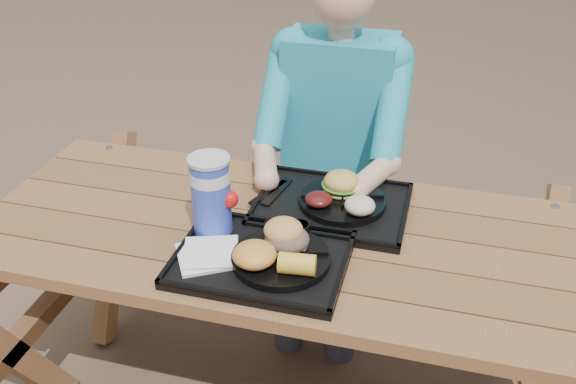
# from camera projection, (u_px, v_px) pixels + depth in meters

# --- Properties ---
(picnic_table) EXTENTS (1.80, 1.49, 0.75)m
(picnic_table) POSITION_uv_depth(u_px,v_px,m) (288.00, 329.00, 2.02)
(picnic_table) COLOR #999999
(picnic_table) RESTS_ON ground
(tray_near) EXTENTS (0.45, 0.35, 0.02)m
(tray_near) POSITION_uv_depth(u_px,v_px,m) (262.00, 260.00, 1.70)
(tray_near) COLOR black
(tray_near) RESTS_ON picnic_table
(tray_far) EXTENTS (0.45, 0.35, 0.02)m
(tray_far) POSITION_uv_depth(u_px,v_px,m) (332.00, 207.00, 1.92)
(tray_far) COLOR black
(tray_far) RESTS_ON picnic_table
(plate_near) EXTENTS (0.26, 0.26, 0.02)m
(plate_near) POSITION_uv_depth(u_px,v_px,m) (281.00, 258.00, 1.67)
(plate_near) COLOR black
(plate_near) RESTS_ON tray_near
(plate_far) EXTENTS (0.26, 0.26, 0.02)m
(plate_far) POSITION_uv_depth(u_px,v_px,m) (342.00, 201.00, 1.91)
(plate_far) COLOR black
(plate_far) RESTS_ON tray_far
(napkin_stack) EXTENTS (0.20, 0.20, 0.02)m
(napkin_stack) POSITION_uv_depth(u_px,v_px,m) (206.00, 255.00, 1.69)
(napkin_stack) COLOR white
(napkin_stack) RESTS_ON tray_near
(soda_cup) EXTENTS (0.11, 0.11, 0.22)m
(soda_cup) POSITION_uv_depth(u_px,v_px,m) (211.00, 196.00, 1.75)
(soda_cup) COLOR #1933BC
(soda_cup) RESTS_ON tray_near
(condiment_bbq) EXTENTS (0.06, 0.06, 0.03)m
(condiment_bbq) POSITION_uv_depth(u_px,v_px,m) (274.00, 228.00, 1.78)
(condiment_bbq) COLOR black
(condiment_bbq) RESTS_ON tray_near
(condiment_mustard) EXTENTS (0.06, 0.06, 0.03)m
(condiment_mustard) POSITION_uv_depth(u_px,v_px,m) (300.00, 229.00, 1.78)
(condiment_mustard) COLOR yellow
(condiment_mustard) RESTS_ON tray_near
(sandwich) EXTENTS (0.11, 0.11, 0.11)m
(sandwich) POSITION_uv_depth(u_px,v_px,m) (287.00, 228.00, 1.67)
(sandwich) COLOR #D7914C
(sandwich) RESTS_ON plate_near
(mac_cheese) EXTENTS (0.11, 0.11, 0.06)m
(mac_cheese) POSITION_uv_depth(u_px,v_px,m) (254.00, 255.00, 1.62)
(mac_cheese) COLOR gold
(mac_cheese) RESTS_ON plate_near
(corn_cob) EXTENTS (0.10, 0.10, 0.05)m
(corn_cob) POSITION_uv_depth(u_px,v_px,m) (297.00, 264.00, 1.59)
(corn_cob) COLOR yellow
(corn_cob) RESTS_ON plate_near
(cutlery_far) EXTENTS (0.06, 0.17, 0.01)m
(cutlery_far) POSITION_uv_depth(u_px,v_px,m) (277.00, 192.00, 1.97)
(cutlery_far) COLOR black
(cutlery_far) RESTS_ON tray_far
(burger) EXTENTS (0.11, 0.11, 0.10)m
(burger) POSITION_uv_depth(u_px,v_px,m) (342.00, 177.00, 1.92)
(burger) COLOR gold
(burger) RESTS_ON plate_far
(baked_beans) EXTENTS (0.08, 0.08, 0.04)m
(baked_beans) POSITION_uv_depth(u_px,v_px,m) (319.00, 199.00, 1.87)
(baked_beans) COLOR #4D120F
(baked_beans) RESTS_ON plate_far
(potato_salad) EXTENTS (0.09, 0.09, 0.05)m
(potato_salad) POSITION_uv_depth(u_px,v_px,m) (360.00, 205.00, 1.83)
(potato_salad) COLOR beige
(potato_salad) RESTS_ON plate_far
(diner) EXTENTS (0.48, 0.84, 1.28)m
(diner) POSITION_uv_depth(u_px,v_px,m) (336.00, 166.00, 2.39)
(diner) COLOR #1DADCC
(diner) RESTS_ON ground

